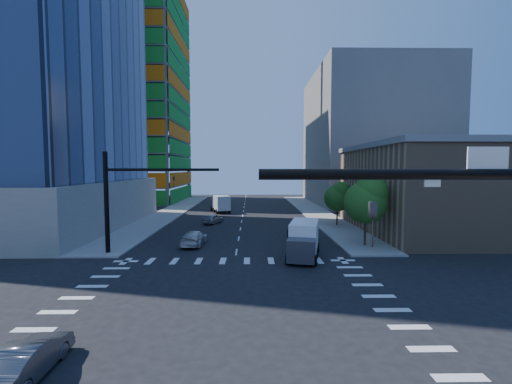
{
  "coord_description": "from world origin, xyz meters",
  "views": [
    {
      "loc": [
        1.33,
        -18.91,
        7.68
      ],
      "look_at": [
        1.74,
        8.0,
        5.8
      ],
      "focal_mm": 24.0,
      "sensor_mm": 36.0,
      "label": 1
    }
  ],
  "objects": [
    {
      "name": "ground",
      "position": [
        0.0,
        0.0,
        0.0
      ],
      "size": [
        160.0,
        160.0,
        0.0
      ],
      "primitive_type": "plane",
      "color": "black",
      "rests_on": "ground"
    },
    {
      "name": "road_markings",
      "position": [
        0.0,
        0.0,
        0.01
      ],
      "size": [
        20.0,
        20.0,
        0.01
      ],
      "primitive_type": "cube",
      "color": "silver",
      "rests_on": "ground"
    },
    {
      "name": "sidewalk_ne",
      "position": [
        12.5,
        40.0,
        0.07
      ],
      "size": [
        5.0,
        60.0,
        0.15
      ],
      "primitive_type": "cube",
      "color": "gray",
      "rests_on": "ground"
    },
    {
      "name": "sidewalk_nw",
      "position": [
        -12.5,
        40.0,
        0.07
      ],
      "size": [
        5.0,
        60.0,
        0.15
      ],
      "primitive_type": "cube",
      "color": "gray",
      "rests_on": "ground"
    },
    {
      "name": "construction_building",
      "position": [
        -27.41,
        61.93,
        24.61
      ],
      "size": [
        25.16,
        34.5,
        70.6
      ],
      "color": "slate",
      "rests_on": "ground"
    },
    {
      "name": "commercial_building",
      "position": [
        25.0,
        22.0,
        5.31
      ],
      "size": [
        20.5,
        22.5,
        10.6
      ],
      "color": "#997A58",
      "rests_on": "ground"
    },
    {
      "name": "bg_building_ne",
      "position": [
        27.0,
        55.0,
        14.0
      ],
      "size": [
        24.0,
        30.0,
        28.0
      ],
      "primitive_type": "cube",
      "color": "slate",
      "rests_on": "ground"
    },
    {
      "name": "signal_mast_nw",
      "position": [
        -10.0,
        11.5,
        5.49
      ],
      "size": [
        10.2,
        0.4,
        9.0
      ],
      "color": "black",
      "rests_on": "sidewalk_nw"
    },
    {
      "name": "tree_south",
      "position": [
        12.63,
        13.9,
        4.69
      ],
      "size": [
        4.16,
        4.16,
        6.82
      ],
      "color": "#382316",
      "rests_on": "sidewalk_ne"
    },
    {
      "name": "tree_north",
      "position": [
        12.93,
        25.9,
        3.99
      ],
      "size": [
        3.54,
        3.52,
        5.78
      ],
      "color": "#382316",
      "rests_on": "sidewalk_ne"
    },
    {
      "name": "car_nb_far",
      "position": [
        6.77,
        16.61,
        0.71
      ],
      "size": [
        2.96,
        5.33,
        1.41
      ],
      "primitive_type": "imported",
      "rotation": [
        0.0,
        0.0,
        0.13
      ],
      "color": "black",
      "rests_on": "ground"
    },
    {
      "name": "car_sb_near",
      "position": [
        -4.36,
        14.92,
        0.72
      ],
      "size": [
        2.32,
        5.09,
        1.44
      ],
      "primitive_type": "imported",
      "rotation": [
        0.0,
        0.0,
        3.08
      ],
      "color": "silver",
      "rests_on": "ground"
    },
    {
      "name": "car_sb_mid",
      "position": [
        -3.93,
        28.26,
        0.67
      ],
      "size": [
        2.94,
        4.26,
        1.35
      ],
      "primitive_type": "imported",
      "rotation": [
        0.0,
        0.0,
        2.76
      ],
      "color": "#9A9EA2",
      "rests_on": "ground"
    },
    {
      "name": "car_sb_cross",
      "position": [
        -6.87,
        -6.71,
        0.69
      ],
      "size": [
        1.61,
        4.24,
        1.38
      ],
      "primitive_type": "imported",
      "rotation": [
        0.0,
        0.0,
        3.18
      ],
      "color": "#4B4B50",
      "rests_on": "ground"
    },
    {
      "name": "box_truck_near",
      "position": [
        5.82,
        9.81,
        1.34
      ],
      "size": [
        3.72,
        6.16,
        3.02
      ],
      "rotation": [
        0.0,
        0.0,
        -0.23
      ],
      "color": "black",
      "rests_on": "ground"
    },
    {
      "name": "box_truck_far",
      "position": [
        -4.08,
        40.77,
        1.32
      ],
      "size": [
        4.04,
        6.17,
        2.99
      ],
      "rotation": [
        0.0,
        0.0,
        3.45
      ],
      "color": "black",
      "rests_on": "ground"
    }
  ]
}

